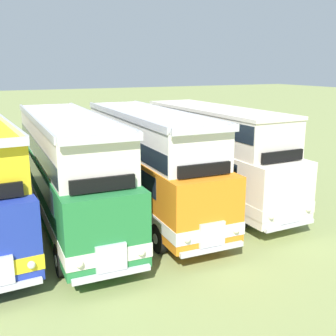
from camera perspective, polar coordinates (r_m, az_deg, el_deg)
name	(u,v)px	position (r m, az deg, el deg)	size (l,w,h in m)	color
bus_fifth_in_row	(69,169)	(16.85, -13.44, -0.17)	(2.97, 11.34, 4.52)	#237538
bus_sixth_in_row	(149,161)	(17.83, -2.66, 0.97)	(2.93, 10.91, 4.52)	orange
bus_seventh_in_row	(215,151)	(19.44, 6.52, 2.30)	(2.70, 10.02, 4.49)	silver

